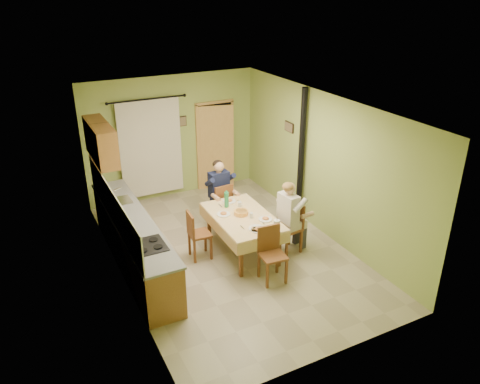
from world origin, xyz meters
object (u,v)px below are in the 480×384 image
stove_flue (300,174)px  chair_far (220,213)px  chair_right (289,237)px  chair_left (199,243)px  dining_table (242,234)px  chair_near (272,265)px  man_right (290,209)px  man_far (220,186)px

stove_flue → chair_far: bearing=164.7°
chair_right → chair_left: chair_right is taller
dining_table → chair_left: 0.81m
chair_left → stove_flue: (2.48, 0.49, 0.74)m
chair_near → stove_flue: 2.49m
chair_right → man_right: 0.59m
man_far → stove_flue: (1.62, -0.46, 0.15)m
man_far → dining_table: bearing=-97.9°
dining_table → man_right: size_ratio=1.23×
dining_table → chair_right: (0.79, -0.36, -0.09)m
dining_table → chair_far: chair_far is taller
chair_left → man_far: man_far is taller
chair_right → chair_near: bearing=124.4°
chair_left → stove_flue: 2.63m
chair_far → chair_right: chair_right is taller
man_right → chair_right: bearing=-90.0°
man_right → stove_flue: 1.40m
man_far → stove_flue: stove_flue is taller
chair_left → man_right: size_ratio=0.67×
chair_near → chair_right: 1.00m
dining_table → man_far: bearing=87.3°
chair_left → chair_far: bearing=141.1°
chair_far → man_far: (-0.00, 0.01, 0.59)m
dining_table → chair_right: chair_right is taller
chair_left → man_far: 1.41m
dining_table → man_far: 1.25m
chair_near → man_far: man_far is taller
chair_far → man_far: man_far is taller
dining_table → man_right: man_right is taller
dining_table → man_far: (0.07, 1.14, 0.50)m
dining_table → chair_far: bearing=87.2°
chair_far → man_right: size_ratio=0.69×
chair_far → chair_left: bearing=-136.7°
chair_left → man_right: bearing=74.0°
dining_table → chair_near: chair_near is taller
chair_right → man_far: man_far is taller
dining_table → man_right: 0.99m
dining_table → chair_far: 1.13m
dining_table → chair_left: chair_left is taller
man_far → stove_flue: size_ratio=0.50×
stove_flue → man_far: bearing=164.3°
chair_right → chair_left: bearing=63.5°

